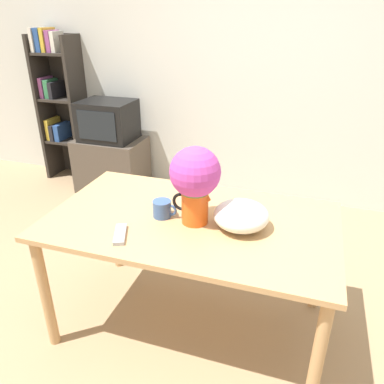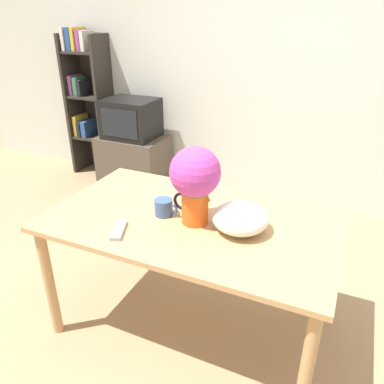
# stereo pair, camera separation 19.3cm
# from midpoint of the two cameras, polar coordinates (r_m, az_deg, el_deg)

# --- Properties ---
(ground_plane) EXTENTS (12.00, 12.00, 0.00)m
(ground_plane) POSITION_cam_midpoint_polar(r_m,az_deg,el_deg) (2.50, -1.01, -20.04)
(ground_plane) COLOR #9E7F5B
(wall_back) EXTENTS (8.00, 0.05, 2.60)m
(wall_back) POSITION_cam_midpoint_polar(r_m,az_deg,el_deg) (3.76, 9.53, 17.84)
(wall_back) COLOR silver
(wall_back) RESTS_ON ground_plane
(table) EXTENTS (1.58, 0.92, 0.76)m
(table) POSITION_cam_midpoint_polar(r_m,az_deg,el_deg) (2.11, -2.75, -6.22)
(table) COLOR tan
(table) RESTS_ON ground_plane
(flower_vase) EXTENTS (0.27, 0.27, 0.43)m
(flower_vase) POSITION_cam_midpoint_polar(r_m,az_deg,el_deg) (1.92, -2.45, 1.88)
(flower_vase) COLOR #E05619
(flower_vase) RESTS_ON table
(coffee_mug) EXTENTS (0.14, 0.10, 0.10)m
(coffee_mug) POSITION_cam_midpoint_polar(r_m,az_deg,el_deg) (2.08, -7.12, -2.58)
(coffee_mug) COLOR #385689
(coffee_mug) RESTS_ON table
(white_bowl) EXTENTS (0.29, 0.29, 0.14)m
(white_bowl) POSITION_cam_midpoint_polar(r_m,az_deg,el_deg) (1.96, 4.72, -3.66)
(white_bowl) COLOR silver
(white_bowl) RESTS_ON table
(remote_control) EXTENTS (0.12, 0.19, 0.02)m
(remote_control) POSITION_cam_midpoint_polar(r_m,az_deg,el_deg) (1.96, -13.70, -6.36)
(remote_control) COLOR #999999
(remote_control) RESTS_ON table
(tv_stand) EXTENTS (0.71, 0.50, 0.58)m
(tv_stand) POSITION_cam_midpoint_polar(r_m,az_deg,el_deg) (4.22, -13.35, 4.08)
(tv_stand) COLOR #4C4238
(tv_stand) RESTS_ON ground_plane
(tv_set) EXTENTS (0.54, 0.45, 0.40)m
(tv_set) POSITION_cam_midpoint_polar(r_m,az_deg,el_deg) (4.07, -14.07, 10.50)
(tv_set) COLOR black
(tv_set) RESTS_ON tv_stand
(bookshelf) EXTENTS (0.48, 0.33, 1.66)m
(bookshelf) POSITION_cam_midpoint_polar(r_m,az_deg,el_deg) (4.59, -20.64, 13.06)
(bookshelf) COLOR #2D2823
(bookshelf) RESTS_ON ground_plane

